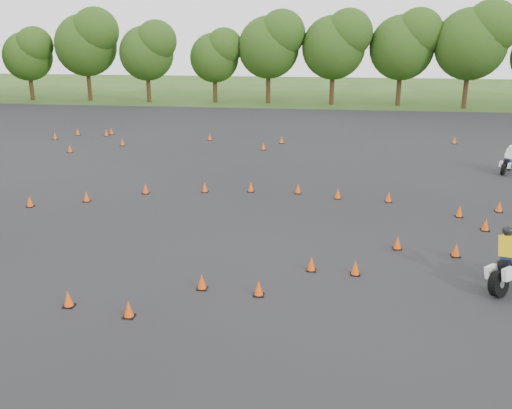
# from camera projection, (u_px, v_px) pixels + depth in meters

# --- Properties ---
(ground) EXTENTS (140.00, 140.00, 0.00)m
(ground) POSITION_uv_depth(u_px,v_px,m) (239.00, 282.00, 17.34)
(ground) COLOR #2D5119
(ground) RESTS_ON ground
(asphalt_pad) EXTENTS (62.00, 62.00, 0.00)m
(asphalt_pad) POSITION_uv_depth(u_px,v_px,m) (262.00, 218.00, 23.01)
(asphalt_pad) COLOR black
(asphalt_pad) RESTS_ON ground
(treeline) EXTENTS (87.11, 32.67, 11.07)m
(treeline) POSITION_uv_depth(u_px,v_px,m) (369.00, 59.00, 48.10)
(treeline) COLOR #264313
(treeline) RESTS_ON ground
(traffic_cones) EXTENTS (36.32, 32.63, 0.45)m
(traffic_cones) POSITION_uv_depth(u_px,v_px,m) (260.00, 216.00, 22.51)
(traffic_cones) COLOR #F44A0A
(traffic_cones) RESTS_ON asphalt_pad
(rider_white) EXTENTS (1.44, 2.00, 1.50)m
(rider_white) POSITION_uv_depth(u_px,v_px,m) (507.00, 158.00, 29.82)
(rider_white) COLOR silver
(rider_white) RESTS_ON ground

